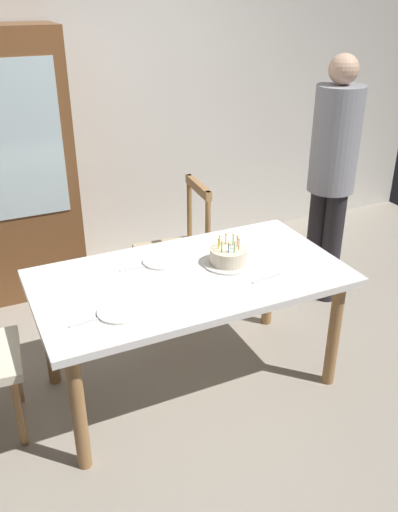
% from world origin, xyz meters
% --- Properties ---
extents(ground, '(6.40, 6.40, 0.00)m').
position_xyz_m(ground, '(0.00, 0.00, 0.00)').
color(ground, '#9E9384').
extents(back_wall, '(6.40, 0.10, 2.60)m').
position_xyz_m(back_wall, '(0.00, 1.85, 1.30)').
color(back_wall, beige).
rests_on(back_wall, ground).
extents(dining_table, '(1.67, 0.90, 0.73)m').
position_xyz_m(dining_table, '(0.00, 0.00, 0.64)').
color(dining_table, white).
rests_on(dining_table, ground).
extents(birthday_cake, '(0.28, 0.28, 0.16)m').
position_xyz_m(birthday_cake, '(0.24, 0.02, 0.77)').
color(birthday_cake, silver).
rests_on(birthday_cake, dining_table).
extents(plate_near_celebrant, '(0.22, 0.22, 0.01)m').
position_xyz_m(plate_near_celebrant, '(-0.46, -0.20, 0.73)').
color(plate_near_celebrant, white).
rests_on(plate_near_celebrant, dining_table).
extents(plate_far_side, '(0.22, 0.22, 0.01)m').
position_xyz_m(plate_far_side, '(-0.08, 0.20, 0.73)').
color(plate_far_side, white).
rests_on(plate_far_side, dining_table).
extents(fork_near_celebrant, '(0.18, 0.03, 0.01)m').
position_xyz_m(fork_near_celebrant, '(-0.62, -0.22, 0.73)').
color(fork_near_celebrant, silver).
rests_on(fork_near_celebrant, dining_table).
extents(fork_far_side, '(0.18, 0.03, 0.01)m').
position_xyz_m(fork_far_side, '(-0.24, 0.19, 0.73)').
color(fork_far_side, silver).
rests_on(fork_far_side, dining_table).
extents(fork_near_guest, '(0.18, 0.04, 0.01)m').
position_xyz_m(fork_near_guest, '(0.34, -0.22, 0.73)').
color(fork_near_guest, silver).
rests_on(fork_near_guest, dining_table).
extents(chair_spindle_back, '(0.47, 0.47, 0.95)m').
position_xyz_m(chair_spindle_back, '(0.23, 0.77, 0.46)').
color(chair_spindle_back, tan).
rests_on(chair_spindle_back, ground).
extents(person_guest, '(0.32, 0.32, 1.74)m').
position_xyz_m(person_guest, '(1.30, 0.50, 1.00)').
color(person_guest, '#262328').
rests_on(person_guest, ground).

